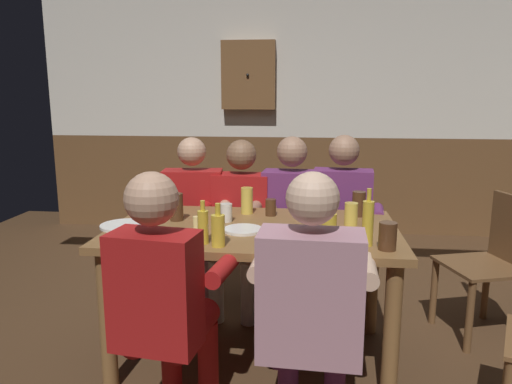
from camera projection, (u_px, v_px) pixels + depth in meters
ground_plane at (252, 365)px, 2.71m from camera, size 6.65×6.65×0.00m
back_wall_upper at (284, 63)px, 5.11m from camera, size 5.21×0.12×1.56m
back_wall_wainscot at (282, 184)px, 5.37m from camera, size 5.21×0.12×1.04m
dining_table at (254, 247)px, 2.67m from camera, size 1.56×0.92×0.77m
person_0 at (192, 215)px, 3.40m from camera, size 0.58×0.54×1.19m
person_1 at (240, 217)px, 3.36m from camera, size 0.55×0.52×1.18m
person_2 at (290, 217)px, 3.32m from camera, size 0.55×0.54×1.21m
person_3 at (342, 217)px, 3.29m from camera, size 0.56×0.52×1.22m
person_4 at (164, 294)px, 2.04m from camera, size 0.52×0.53×1.19m
person_5 at (311, 300)px, 1.97m from camera, size 0.56×0.52×1.20m
chair_empty_near_right at (494, 261)px, 2.99m from camera, size 0.55×0.55×0.88m
table_candle at (196, 224)px, 2.56m from camera, size 0.04×0.04×0.08m
plate_0 at (243, 230)px, 2.57m from camera, size 0.21×0.21×0.01m
plate_1 at (125, 225)px, 2.65m from camera, size 0.26×0.26×0.01m
bottle_0 at (218, 230)px, 2.29m from camera, size 0.06×0.06×0.21m
bottle_1 at (329, 229)px, 2.30m from camera, size 0.07×0.07×0.22m
bottle_2 at (368, 222)px, 2.30m from camera, size 0.05×0.05×0.28m
bottle_3 at (203, 226)px, 2.34m from camera, size 0.05×0.05×0.21m
pint_glass_0 at (359, 204)px, 2.87m from camera, size 0.08×0.08×0.15m
pint_glass_1 at (388, 236)px, 2.25m from camera, size 0.08×0.08×0.13m
pint_glass_2 at (351, 214)px, 2.67m from camera, size 0.07×0.07×0.13m
pint_glass_3 at (247, 201)px, 2.94m from camera, size 0.07×0.07×0.16m
pint_glass_4 at (226, 213)px, 2.75m from camera, size 0.07×0.07×0.10m
pint_glass_5 at (176, 207)px, 2.77m from camera, size 0.08×0.08×0.16m
pint_glass_6 at (271, 207)px, 2.89m from camera, size 0.06×0.06×0.10m
wall_dart_cabinet at (248, 75)px, 5.05m from camera, size 0.56×0.15×0.70m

